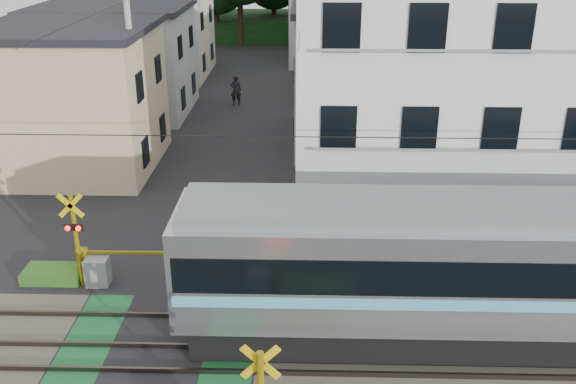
{
  "coord_description": "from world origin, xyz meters",
  "views": [
    {
      "loc": [
        3.79,
        -13.28,
        10.29
      ],
      "look_at": [
        3.28,
        5.0,
        2.57
      ],
      "focal_mm": 40.0,
      "sensor_mm": 36.0,
      "label": 1
    }
  ],
  "objects_px": {
    "commuter_train": "(545,271)",
    "crossing_signal_far": "(94,263)",
    "apartment_block": "(437,92)",
    "pedestrian": "(236,90)"
  },
  "relations": [
    {
      "from": "commuter_train",
      "to": "apartment_block",
      "type": "relative_size",
      "value": 1.85
    },
    {
      "from": "crossing_signal_far",
      "to": "pedestrian",
      "type": "relative_size",
      "value": 2.58
    },
    {
      "from": "commuter_train",
      "to": "crossing_signal_far",
      "type": "distance_m",
      "value": 12.86
    },
    {
      "from": "crossing_signal_far",
      "to": "apartment_block",
      "type": "bearing_deg",
      "value": 27.78
    },
    {
      "from": "apartment_block",
      "to": "pedestrian",
      "type": "xyz_separation_m",
      "value": [
        -8.93,
        15.19,
        -3.74
      ]
    },
    {
      "from": "apartment_block",
      "to": "crossing_signal_far",
      "type": "bearing_deg",
      "value": -152.22
    },
    {
      "from": "commuter_train",
      "to": "apartment_block",
      "type": "distance_m",
      "value": 8.81
    },
    {
      "from": "commuter_train",
      "to": "crossing_signal_far",
      "type": "height_order",
      "value": "commuter_train"
    },
    {
      "from": "pedestrian",
      "to": "commuter_train",
      "type": "bearing_deg",
      "value": 101.73
    },
    {
      "from": "crossing_signal_far",
      "to": "apartment_block",
      "type": "xyz_separation_m",
      "value": [
        11.09,
        5.84,
        3.94
      ]
    }
  ]
}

